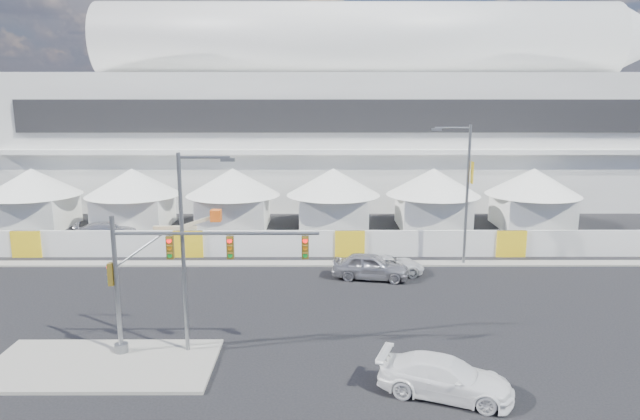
{
  "coord_description": "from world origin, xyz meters",
  "views": [
    {
      "loc": [
        3.66,
        -26.55,
        11.94
      ],
      "look_at": [
        3.77,
        10.0,
        4.47
      ],
      "focal_mm": 32.0,
      "sensor_mm": 36.0,
      "label": 1
    }
  ],
  "objects_px": {
    "pickup_curb": "(389,265)",
    "lot_car_c": "(107,231)",
    "sedan_silver": "(371,266)",
    "boom_lift": "(170,239)",
    "streetlight_median": "(188,240)",
    "pickup_near": "(445,377)",
    "streetlight_curb": "(464,185)",
    "traffic_mast": "(164,276)"
  },
  "relations": [
    {
      "from": "traffic_mast",
      "to": "pickup_near",
      "type": "bearing_deg",
      "value": -16.88
    },
    {
      "from": "streetlight_median",
      "to": "boom_lift",
      "type": "distance_m",
      "value": 19.37
    },
    {
      "from": "sedan_silver",
      "to": "pickup_curb",
      "type": "bearing_deg",
      "value": -48.22
    },
    {
      "from": "traffic_mast",
      "to": "sedan_silver",
      "type": "bearing_deg",
      "value": 46.87
    },
    {
      "from": "streetlight_median",
      "to": "boom_lift",
      "type": "bearing_deg",
      "value": 107.47
    },
    {
      "from": "traffic_mast",
      "to": "lot_car_c",
      "type": "bearing_deg",
      "value": 116.37
    },
    {
      "from": "lot_car_c",
      "to": "boom_lift",
      "type": "height_order",
      "value": "boom_lift"
    },
    {
      "from": "sedan_silver",
      "to": "streetlight_curb",
      "type": "relative_size",
      "value": 0.51
    },
    {
      "from": "pickup_curb",
      "to": "streetlight_median",
      "type": "xyz_separation_m",
      "value": [
        -10.63,
        -11.7,
        4.81
      ]
    },
    {
      "from": "pickup_near",
      "to": "lot_car_c",
      "type": "relative_size",
      "value": 1.08
    },
    {
      "from": "pickup_curb",
      "to": "streetlight_curb",
      "type": "relative_size",
      "value": 0.48
    },
    {
      "from": "streetlight_curb",
      "to": "lot_car_c",
      "type": "bearing_deg",
      "value": 165.48
    },
    {
      "from": "pickup_curb",
      "to": "traffic_mast",
      "type": "height_order",
      "value": "traffic_mast"
    },
    {
      "from": "pickup_near",
      "to": "boom_lift",
      "type": "bearing_deg",
      "value": 57.41
    },
    {
      "from": "sedan_silver",
      "to": "streetlight_curb",
      "type": "distance_m",
      "value": 8.9
    },
    {
      "from": "boom_lift",
      "to": "pickup_near",
      "type": "bearing_deg",
      "value": -53.22
    },
    {
      "from": "streetlight_curb",
      "to": "boom_lift",
      "type": "bearing_deg",
      "value": 170.02
    },
    {
      "from": "pickup_near",
      "to": "lot_car_c",
      "type": "height_order",
      "value": "pickup_near"
    },
    {
      "from": "traffic_mast",
      "to": "streetlight_median",
      "type": "relative_size",
      "value": 1.03
    },
    {
      "from": "boom_lift",
      "to": "lot_car_c",
      "type": "bearing_deg",
      "value": 150.57
    },
    {
      "from": "pickup_near",
      "to": "traffic_mast",
      "type": "height_order",
      "value": "traffic_mast"
    },
    {
      "from": "pickup_near",
      "to": "traffic_mast",
      "type": "xyz_separation_m",
      "value": [
        -12.08,
        3.67,
        3.05
      ]
    },
    {
      "from": "pickup_curb",
      "to": "streetlight_median",
      "type": "bearing_deg",
      "value": 129.94
    },
    {
      "from": "sedan_silver",
      "to": "boom_lift",
      "type": "xyz_separation_m",
      "value": [
        -14.97,
        7.03,
        0.0
      ]
    },
    {
      "from": "pickup_near",
      "to": "traffic_mast",
      "type": "relative_size",
      "value": 0.56
    },
    {
      "from": "pickup_curb",
      "to": "sedan_silver",
      "type": "bearing_deg",
      "value": 113.4
    },
    {
      "from": "lot_car_c",
      "to": "traffic_mast",
      "type": "xyz_separation_m",
      "value": [
        10.68,
        -21.55,
        3.11
      ]
    },
    {
      "from": "pickup_curb",
      "to": "streetlight_median",
      "type": "height_order",
      "value": "streetlight_median"
    },
    {
      "from": "pickup_near",
      "to": "streetlight_curb",
      "type": "relative_size",
      "value": 0.54
    },
    {
      "from": "lot_car_c",
      "to": "pickup_near",
      "type": "bearing_deg",
      "value": -152.18
    },
    {
      "from": "streetlight_median",
      "to": "boom_lift",
      "type": "height_order",
      "value": "streetlight_median"
    },
    {
      "from": "sedan_silver",
      "to": "boom_lift",
      "type": "relative_size",
      "value": 0.8
    },
    {
      "from": "sedan_silver",
      "to": "streetlight_median",
      "type": "height_order",
      "value": "streetlight_median"
    },
    {
      "from": "traffic_mast",
      "to": "streetlight_curb",
      "type": "relative_size",
      "value": 0.97
    },
    {
      "from": "sedan_silver",
      "to": "lot_car_c",
      "type": "distance_m",
      "value": 23.54
    },
    {
      "from": "lot_car_c",
      "to": "sedan_silver",
      "type": "bearing_deg",
      "value": -130.52
    },
    {
      "from": "sedan_silver",
      "to": "pickup_near",
      "type": "xyz_separation_m",
      "value": [
        1.66,
        -14.8,
        -0.07
      ]
    },
    {
      "from": "pickup_curb",
      "to": "lot_car_c",
      "type": "distance_m",
      "value": 24.39
    },
    {
      "from": "boom_lift",
      "to": "streetlight_median",
      "type": "bearing_deg",
      "value": -73.06
    },
    {
      "from": "pickup_curb",
      "to": "streetlight_median",
      "type": "distance_m",
      "value": 16.52
    },
    {
      "from": "pickup_near",
      "to": "traffic_mast",
      "type": "bearing_deg",
      "value": 93.22
    },
    {
      "from": "lot_car_c",
      "to": "traffic_mast",
      "type": "height_order",
      "value": "traffic_mast"
    }
  ]
}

